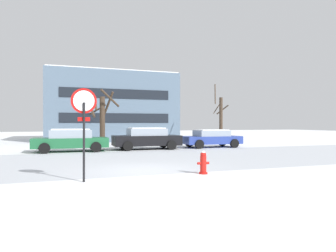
{
  "coord_description": "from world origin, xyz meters",
  "views": [
    {
      "loc": [
        -2.96,
        -11.06,
        1.77
      ],
      "look_at": [
        2.95,
        5.58,
        1.62
      ],
      "focal_mm": 32.89,
      "sensor_mm": 36.0,
      "label": 1
    }
  ],
  "objects_px": {
    "parked_car_green": "(71,140)",
    "parked_car_black": "(147,138)",
    "fire_hydrant": "(203,162)",
    "parked_car_blue": "(211,138)",
    "stop_sign": "(84,116)"
  },
  "relations": [
    {
      "from": "parked_car_blue",
      "to": "fire_hydrant",
      "type": "bearing_deg",
      "value": -118.96
    },
    {
      "from": "fire_hydrant",
      "to": "parked_car_blue",
      "type": "relative_size",
      "value": 0.19
    },
    {
      "from": "fire_hydrant",
      "to": "parked_car_green",
      "type": "relative_size",
      "value": 0.18
    },
    {
      "from": "stop_sign",
      "to": "parked_car_black",
      "type": "bearing_deg",
      "value": 65.29
    },
    {
      "from": "fire_hydrant",
      "to": "parked_car_blue",
      "type": "distance_m",
      "value": 12.11
    },
    {
      "from": "fire_hydrant",
      "to": "parked_car_green",
      "type": "height_order",
      "value": "parked_car_green"
    },
    {
      "from": "stop_sign",
      "to": "fire_hydrant",
      "type": "height_order",
      "value": "stop_sign"
    },
    {
      "from": "parked_car_black",
      "to": "parked_car_green",
      "type": "bearing_deg",
      "value": -178.95
    },
    {
      "from": "stop_sign",
      "to": "parked_car_black",
      "type": "relative_size",
      "value": 0.62
    },
    {
      "from": "fire_hydrant",
      "to": "parked_car_green",
      "type": "xyz_separation_m",
      "value": [
        -4.08,
        10.49,
        0.33
      ]
    },
    {
      "from": "stop_sign",
      "to": "parked_car_black",
      "type": "distance_m",
      "value": 11.92
    },
    {
      "from": "parked_car_green",
      "to": "parked_car_blue",
      "type": "height_order",
      "value": "parked_car_green"
    },
    {
      "from": "parked_car_green",
      "to": "parked_car_black",
      "type": "relative_size",
      "value": 1.0
    },
    {
      "from": "stop_sign",
      "to": "parked_car_green",
      "type": "distance_m",
      "value": 10.76
    },
    {
      "from": "parked_car_black",
      "to": "stop_sign",
      "type": "bearing_deg",
      "value": -114.71
    }
  ]
}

